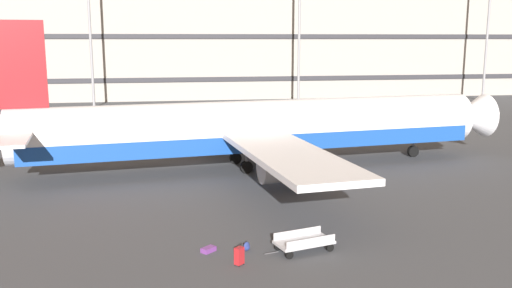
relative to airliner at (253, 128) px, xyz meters
The scene contains 10 objects.
ground_plane 4.38m from the airliner, 163.20° to the left, with size 600.00×600.00×0.00m, color #424449.
terminal_structure 55.04m from the airliner, 93.25° to the left, with size 166.91×16.21×19.63m.
airliner is the anchor object (origin of this frame).
light_mast_left 43.24m from the airliner, 112.64° to the left, with size 1.80×0.50×21.37m.
light_mast_center_left 42.21m from the airliner, 71.95° to the left, with size 1.80×0.50×22.80m.
light_mast_center_right 58.26m from the airliner, 42.90° to the left, with size 1.80×0.50×24.37m.
suitcase_orange 18.31m from the airliner, 100.73° to the right, with size 0.47×0.46×0.96m.
suitcase_navy 16.98m from the airliner, 105.80° to the right, with size 0.75×0.72×0.21m.
backpack_scuffed 16.73m from the airliner, 99.88° to the right, with size 0.40×0.36×0.47m.
baggage_cart 16.88m from the airliner, 90.95° to the right, with size 3.36×1.96×0.82m.
Camera 1 is at (-3.09, -40.76, 9.47)m, focal length 38.89 mm.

